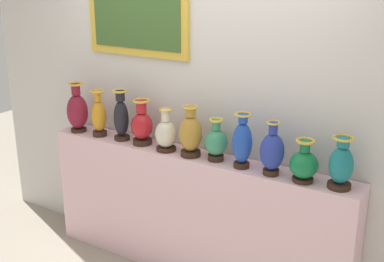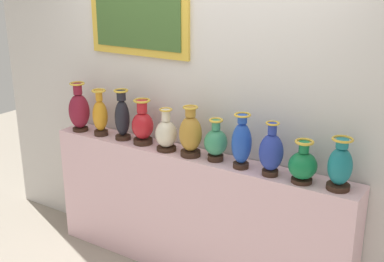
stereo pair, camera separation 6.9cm
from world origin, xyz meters
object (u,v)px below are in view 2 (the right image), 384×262
at_px(vase_burgundy, 79,110).
at_px(vase_emerald, 303,165).
at_px(vase_crimson, 143,125).
at_px(vase_amber, 100,115).
at_px(vase_teal, 340,166).
at_px(vase_ivory, 166,134).
at_px(vase_cobalt, 271,152).
at_px(vase_jade, 216,142).
at_px(vase_ochre, 190,134).
at_px(vase_sapphire, 242,143).
at_px(vase_onyx, 122,117).

height_order(vase_burgundy, vase_emerald, vase_burgundy).
bearing_deg(vase_crimson, vase_amber, -176.97).
relative_size(vase_amber, vase_teal, 1.14).
distance_m(vase_ivory, vase_cobalt, 0.88).
xyz_separation_m(vase_crimson, vase_jade, (0.67, -0.00, -0.02)).
distance_m(vase_ivory, vase_ochre, 0.23).
bearing_deg(vase_sapphire, vase_burgundy, -179.89).
height_order(vase_burgundy, vase_amber, vase_burgundy).
height_order(vase_cobalt, vase_teal, vase_cobalt).
height_order(vase_sapphire, vase_emerald, vase_sapphire).
relative_size(vase_amber, vase_onyx, 0.94).
height_order(vase_emerald, vase_teal, vase_teal).
distance_m(vase_onyx, vase_emerald, 1.56).
distance_m(vase_amber, vase_sapphire, 1.33).
height_order(vase_ivory, vase_ochre, vase_ochre).
xyz_separation_m(vase_burgundy, vase_emerald, (2.02, -0.00, -0.06)).
height_order(vase_ochre, vase_sapphire, vase_sapphire).
bearing_deg(vase_sapphire, vase_ivory, 179.60).
height_order(vase_amber, vase_emerald, vase_amber).
bearing_deg(vase_jade, vase_sapphire, -6.55).
relative_size(vase_crimson, vase_ochre, 0.95).
bearing_deg(vase_amber, vase_ochre, 0.08).
bearing_deg(vase_ivory, vase_amber, -179.86).
height_order(vase_burgundy, vase_crimson, vase_burgundy).
bearing_deg(vase_ivory, vase_emerald, -0.60).
bearing_deg(vase_teal, vase_jade, 179.34).
distance_m(vase_crimson, vase_sapphire, 0.90).
bearing_deg(vase_ochre, vase_burgundy, -179.65).
height_order(vase_amber, vase_onyx, vase_onyx).
bearing_deg(vase_sapphire, vase_emerald, -0.89).
bearing_deg(vase_jade, vase_cobalt, -4.43).
relative_size(vase_amber, vase_ochre, 1.02).
height_order(vase_amber, vase_cobalt, vase_amber).
height_order(vase_cobalt, vase_emerald, vase_cobalt).
xyz_separation_m(vase_crimson, vase_teal, (1.59, -0.01, 0.00)).
bearing_deg(vase_onyx, vase_amber, -174.55).
height_order(vase_jade, vase_cobalt, vase_cobalt).
distance_m(vase_jade, vase_sapphire, 0.23).
xyz_separation_m(vase_burgundy, vase_cobalt, (1.79, -0.01, -0.02)).
xyz_separation_m(vase_crimson, vase_ivory, (0.25, -0.02, -0.02)).
relative_size(vase_crimson, vase_ivory, 1.10).
height_order(vase_ochre, vase_teal, vase_ochre).
bearing_deg(vase_crimson, vase_jade, -0.02).
distance_m(vase_amber, vase_jade, 1.11).
distance_m(vase_onyx, vase_ivory, 0.46).
xyz_separation_m(vase_ivory, vase_teal, (1.34, 0.01, 0.02)).
relative_size(vase_ochre, vase_teal, 1.11).
xyz_separation_m(vase_ochre, vase_emerald, (0.88, -0.01, -0.05)).
height_order(vase_burgundy, vase_jade, vase_burgundy).
bearing_deg(vase_emerald, vase_sapphire, 179.11).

